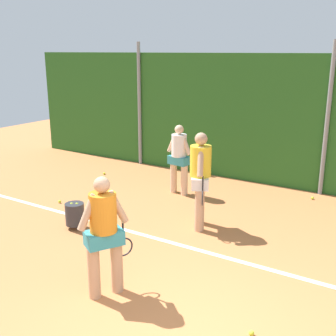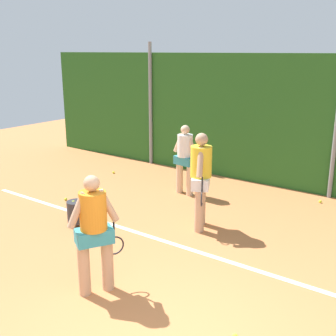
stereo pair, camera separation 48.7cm
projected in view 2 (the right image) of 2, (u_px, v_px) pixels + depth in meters
The scene contains 12 objects.
ground_plane at pixel (242, 281), 6.18m from camera, with size 27.89×27.89×0.00m, color #C67542.
fence_post_left at pixel (150, 105), 12.18m from camera, with size 0.10×0.10×3.52m, color gray.
court_baseline_paint at pixel (254, 270), 6.51m from camera, with size 13.25×0.10×0.01m, color white.
player_foreground_near at pixel (94, 229), 5.68m from camera, with size 0.50×0.73×1.71m.
player_midcourt at pixel (201, 176), 7.79m from camera, with size 0.53×0.74×1.85m.
player_backcourt_far at pixel (185, 156), 9.71m from camera, with size 0.69×0.35×1.65m.
ball_hopper at pixel (76, 212), 8.07m from camera, with size 0.36×0.36×0.51m.
tennis_ball_0 at pixel (114, 172), 11.58m from camera, with size 0.07×0.07×0.07m, color #CCDB33.
tennis_ball_1 at pixel (320, 201), 9.35m from camera, with size 0.07×0.07×0.07m, color #CCDB33.
tennis_ball_2 at pixel (103, 207), 9.04m from camera, with size 0.07×0.07×0.07m, color #CCDB33.
tennis_ball_4 at pixel (66, 199), 9.50m from camera, with size 0.07×0.07×0.07m, color #CCDB33.
tennis_ball_5 at pixel (235, 336), 4.95m from camera, with size 0.07×0.07×0.07m, color #CCDB33.
Camera 2 is at (2.32, -3.14, 3.29)m, focal length 44.79 mm.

